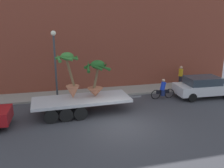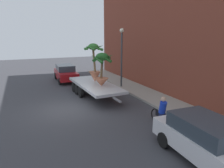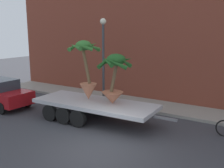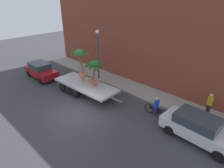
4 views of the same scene
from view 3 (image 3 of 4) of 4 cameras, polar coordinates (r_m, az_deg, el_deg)
name	(u,v)px [view 3 (image 3 of 4)]	position (r m, az deg, el deg)	size (l,w,h in m)	color
ground_plane	(99,149)	(10.06, -2.80, -13.94)	(60.00, 60.00, 0.00)	#38383D
sidewalk	(162,107)	(15.10, 10.66, -4.95)	(24.00, 2.20, 0.15)	gray
building_facade	(176,25)	(16.08, 13.59, 12.30)	(24.00, 1.20, 9.21)	brown
flatbed_trailer	(90,105)	(12.82, -4.76, -4.59)	(7.04, 2.46, 0.98)	#B7BABF
potted_palm_rear	(114,78)	(11.95, 0.49, 1.33)	(1.64, 1.70, 2.32)	#B26647
potted_palm_middle	(86,70)	(12.83, -5.59, 3.10)	(1.39, 1.45, 2.87)	#C17251
street_lamp	(103,49)	(15.39, -1.89, 7.52)	(0.36, 0.36, 4.83)	#383D42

